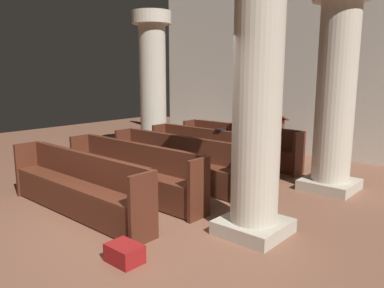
{
  "coord_description": "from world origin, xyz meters",
  "views": [
    {
      "loc": [
        3.91,
        -3.0,
        2.07
      ],
      "look_at": [
        -0.69,
        2.23,
        0.75
      ],
      "focal_mm": 35.55,
      "sensor_mm": 36.0,
      "label": 1
    }
  ],
  "objects_px": {
    "pew_row_0": "(239,143)",
    "pillar_aisle_side": "(336,86)",
    "pew_row_3": "(132,169)",
    "pillar_aisle_rear": "(258,92)",
    "pew_row_1": "(210,150)",
    "pillar_far_side": "(153,82)",
    "kneeler_box_red": "(125,253)",
    "pew_row_4": "(77,182)",
    "pew_row_2": "(175,159)",
    "lectern": "(276,140)",
    "hymn_book": "(220,130)"
  },
  "relations": [
    {
      "from": "pew_row_0",
      "to": "pillar_aisle_side",
      "type": "relative_size",
      "value": 0.86
    },
    {
      "from": "pew_row_3",
      "to": "pillar_aisle_rear",
      "type": "distance_m",
      "value": 2.69
    },
    {
      "from": "pew_row_1",
      "to": "pillar_aisle_rear",
      "type": "xyz_separation_m",
      "value": [
        2.32,
        -2.0,
        1.35
      ]
    },
    {
      "from": "pew_row_0",
      "to": "pillar_far_side",
      "type": "xyz_separation_m",
      "value": [
        -2.27,
        -0.51,
        1.35
      ]
    },
    {
      "from": "pew_row_3",
      "to": "pillar_aisle_rear",
      "type": "height_order",
      "value": "pillar_aisle_rear"
    },
    {
      "from": "pew_row_3",
      "to": "pillar_aisle_rear",
      "type": "xyz_separation_m",
      "value": [
        2.32,
        0.08,
        1.35
      ]
    },
    {
      "from": "pew_row_1",
      "to": "kneeler_box_red",
      "type": "relative_size",
      "value": 7.68
    },
    {
      "from": "pew_row_4",
      "to": "pillar_aisle_rear",
      "type": "xyz_separation_m",
      "value": [
        2.32,
        1.12,
        1.35
      ]
    },
    {
      "from": "pew_row_0",
      "to": "pew_row_4",
      "type": "height_order",
      "value": "same"
    },
    {
      "from": "pew_row_1",
      "to": "pillar_far_side",
      "type": "relative_size",
      "value": 0.86
    },
    {
      "from": "pillar_far_side",
      "to": "pillar_aisle_side",
      "type": "bearing_deg",
      "value": -0.03
    },
    {
      "from": "pew_row_2",
      "to": "pew_row_3",
      "type": "height_order",
      "value": "same"
    },
    {
      "from": "pew_row_0",
      "to": "kneeler_box_red",
      "type": "height_order",
      "value": "pew_row_0"
    },
    {
      "from": "pew_row_1",
      "to": "lectern",
      "type": "height_order",
      "value": "lectern"
    },
    {
      "from": "pew_row_3",
      "to": "hymn_book",
      "type": "distance_m",
      "value": 2.31
    },
    {
      "from": "pillar_aisle_rear",
      "to": "pew_row_4",
      "type": "bearing_deg",
      "value": -154.25
    },
    {
      "from": "lectern",
      "to": "hymn_book",
      "type": "distance_m",
      "value": 1.94
    },
    {
      "from": "pew_row_4",
      "to": "pew_row_0",
      "type": "bearing_deg",
      "value": 90.0
    },
    {
      "from": "pew_row_2",
      "to": "pew_row_4",
      "type": "height_order",
      "value": "same"
    },
    {
      "from": "pew_row_3",
      "to": "pillar_aisle_side",
      "type": "height_order",
      "value": "pillar_aisle_side"
    },
    {
      "from": "pew_row_0",
      "to": "kneeler_box_red",
      "type": "xyz_separation_m",
      "value": [
        1.67,
        -4.64,
        -0.38
      ]
    },
    {
      "from": "pew_row_4",
      "to": "pillar_aisle_side",
      "type": "height_order",
      "value": "pillar_aisle_side"
    },
    {
      "from": "lectern",
      "to": "kneeler_box_red",
      "type": "relative_size",
      "value": 2.76
    },
    {
      "from": "pew_row_0",
      "to": "pillar_aisle_side",
      "type": "bearing_deg",
      "value": -12.49
    },
    {
      "from": "pew_row_0",
      "to": "pew_row_2",
      "type": "xyz_separation_m",
      "value": [
        0.0,
        -2.08,
        0.0
      ]
    },
    {
      "from": "pew_row_3",
      "to": "pew_row_2",
      "type": "bearing_deg",
      "value": 90.0
    },
    {
      "from": "pew_row_0",
      "to": "pew_row_2",
      "type": "bearing_deg",
      "value": -90.0
    },
    {
      "from": "pew_row_0",
      "to": "hymn_book",
      "type": "height_order",
      "value": "hymn_book"
    },
    {
      "from": "pillar_aisle_side",
      "to": "pew_row_1",
      "type": "bearing_deg",
      "value": -167.27
    },
    {
      "from": "pew_row_4",
      "to": "hymn_book",
      "type": "bearing_deg",
      "value": 88.04
    },
    {
      "from": "pew_row_2",
      "to": "pillar_aisle_side",
      "type": "distance_m",
      "value": 3.11
    },
    {
      "from": "pew_row_4",
      "to": "lectern",
      "type": "distance_m",
      "value": 5.19
    },
    {
      "from": "pew_row_2",
      "to": "hymn_book",
      "type": "bearing_deg",
      "value": 84.73
    },
    {
      "from": "pillar_aisle_rear",
      "to": "pew_row_3",
      "type": "bearing_deg",
      "value": -177.99
    },
    {
      "from": "pew_row_1",
      "to": "lectern",
      "type": "xyz_separation_m",
      "value": [
        0.37,
        2.06,
        -0.03
      ]
    },
    {
      "from": "pew_row_4",
      "to": "pillar_far_side",
      "type": "relative_size",
      "value": 0.86
    },
    {
      "from": "pew_row_1",
      "to": "kneeler_box_red",
      "type": "height_order",
      "value": "pew_row_1"
    },
    {
      "from": "pew_row_2",
      "to": "pew_row_1",
      "type": "bearing_deg",
      "value": 90.0
    },
    {
      "from": "pew_row_3",
      "to": "pillar_far_side",
      "type": "distance_m",
      "value": 3.71
    },
    {
      "from": "pew_row_4",
      "to": "pillar_far_side",
      "type": "xyz_separation_m",
      "value": [
        -2.27,
        3.65,
        1.35
      ]
    },
    {
      "from": "pew_row_0",
      "to": "pillar_aisle_rear",
      "type": "distance_m",
      "value": 4.05
    },
    {
      "from": "pillar_far_side",
      "to": "hymn_book",
      "type": "xyz_separation_m",
      "value": [
        2.39,
        -0.34,
        -0.93
      ]
    },
    {
      "from": "pew_row_0",
      "to": "kneeler_box_red",
      "type": "distance_m",
      "value": 4.94
    },
    {
      "from": "pew_row_1",
      "to": "kneeler_box_red",
      "type": "bearing_deg",
      "value": -65.07
    },
    {
      "from": "pew_row_1",
      "to": "hymn_book",
      "type": "xyz_separation_m",
      "value": [
        0.11,
        0.19,
        0.42
      ]
    },
    {
      "from": "lectern",
      "to": "pew_row_2",
      "type": "bearing_deg",
      "value": -96.78
    },
    {
      "from": "pillar_far_side",
      "to": "pew_row_4",
      "type": "bearing_deg",
      "value": -58.06
    },
    {
      "from": "pew_row_3",
      "to": "pew_row_4",
      "type": "bearing_deg",
      "value": -90.0
    },
    {
      "from": "pew_row_1",
      "to": "pillar_aisle_rear",
      "type": "distance_m",
      "value": 3.35
    },
    {
      "from": "lectern",
      "to": "pillar_far_side",
      "type": "bearing_deg",
      "value": -149.87
    }
  ]
}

